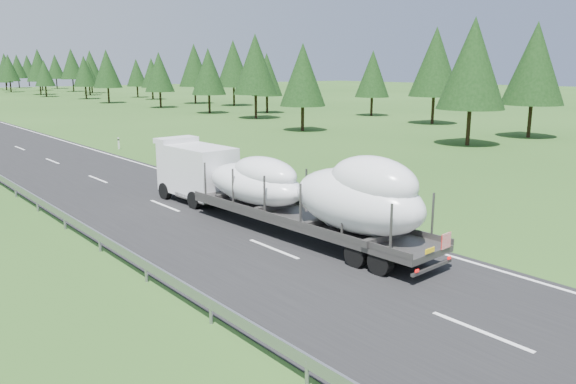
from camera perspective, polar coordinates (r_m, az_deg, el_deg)
ground at (r=21.89m, az=-1.49°, el=-5.85°), size 400.00×400.00×0.00m
tree_line_right at (r=138.54m, az=-17.46°, el=12.02°), size 26.20×309.62×12.56m
boat_truck at (r=23.83m, az=-0.57°, el=0.59°), size 3.07×17.31×3.85m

